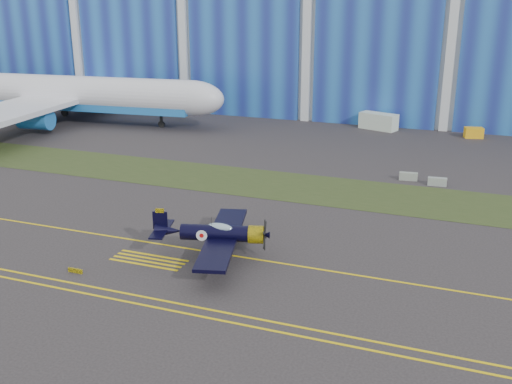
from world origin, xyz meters
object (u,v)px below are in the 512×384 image
at_px(jetliner, 59,55).
at_px(tug, 474,133).
at_px(shipping_container, 378,121).
at_px(warbird, 215,233).

bearing_deg(jetliner, tug, 4.73).
height_order(jetliner, shipping_container, jetliner).
xyz_separation_m(jetliner, shipping_container, (48.98, 12.27, -9.46)).
bearing_deg(warbird, tug, 56.17).
bearing_deg(shipping_container, tug, 15.14).
distance_m(warbird, tug, 54.53).
bearing_deg(shipping_container, jetliner, -146.93).
bearing_deg(warbird, jetliner, 123.57).
bearing_deg(jetliner, warbird, -47.14).
height_order(jetliner, tug, jetliner).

